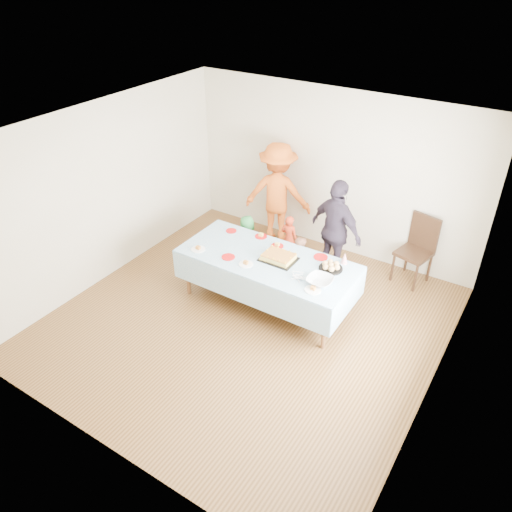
{
  "coord_description": "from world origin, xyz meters",
  "views": [
    {
      "loc": [
        3.01,
        -4.49,
        4.54
      ],
      "look_at": [
        -0.05,
        0.3,
        0.92
      ],
      "focal_mm": 35.0,
      "sensor_mm": 36.0,
      "label": 1
    }
  ],
  "objects": [
    {
      "name": "adult_left",
      "position": [
        -0.82,
        2.2,
        0.89
      ],
      "size": [
        1.28,
        0.95,
        1.77
      ],
      "primitive_type": "imported",
      "rotation": [
        0.0,
        0.0,
        3.43
      ],
      "color": "#D55B1A",
      "rests_on": "ground"
    },
    {
      "name": "plate_white_left",
      "position": [
        -0.95,
        0.18,
        0.79
      ],
      "size": [
        0.2,
        0.2,
        0.01
      ],
      "primitive_type": "cylinder",
      "color": "white",
      "rests_on": "party_table"
    },
    {
      "name": "plate_red_far_b",
      "position": [
        -0.39,
        0.97,
        0.79
      ],
      "size": [
        0.18,
        0.18,
        0.01
      ],
      "primitive_type": "cylinder",
      "color": "red",
      "rests_on": "party_table"
    },
    {
      "name": "toddler_left",
      "position": [
        -0.29,
        1.69,
        0.41
      ],
      "size": [
        0.3,
        0.2,
        0.83
      ],
      "primitive_type": "imported",
      "rotation": [
        0.0,
        0.0,
        3.13
      ],
      "color": "red",
      "rests_on": "ground"
    },
    {
      "name": "room_walls",
      "position": [
        0.05,
        0.0,
        1.77
      ],
      "size": [
        5.04,
        5.04,
        2.72
      ],
      "color": "beige",
      "rests_on": "ground"
    },
    {
      "name": "plate_red_far_c",
      "position": [
        -0.04,
        0.86,
        0.79
      ],
      "size": [
        0.19,
        0.19,
        0.01
      ],
      "primitive_type": "cylinder",
      "color": "red",
      "rests_on": "party_table"
    },
    {
      "name": "ground",
      "position": [
        0.0,
        0.0,
        0.0
      ],
      "size": [
        5.0,
        5.0,
        0.0
      ],
      "primitive_type": "plane",
      "color": "#4E3216",
      "rests_on": "ground"
    },
    {
      "name": "punch_bowl",
      "position": [
        0.89,
        0.37,
        0.82
      ],
      "size": [
        0.34,
        0.34,
        0.08
      ],
      "primitive_type": "imported",
      "color": "silver",
      "rests_on": "party_table"
    },
    {
      "name": "fork_pile",
      "position": [
        0.61,
        0.33,
        0.81
      ],
      "size": [
        0.24,
        0.18,
        0.07
      ],
      "primitive_type": null,
      "color": "white",
      "rests_on": "party_table"
    },
    {
      "name": "plate_red_near",
      "position": [
        -0.47,
        0.24,
        0.79
      ],
      "size": [
        0.19,
        0.19,
        0.01
      ],
      "primitive_type": "cylinder",
      "color": "red",
      "rests_on": "party_table"
    },
    {
      "name": "party_hat",
      "position": [
        0.96,
        0.97,
        0.86
      ],
      "size": [
        0.1,
        0.1,
        0.16
      ],
      "primitive_type": "cone",
      "color": "silver",
      "rests_on": "party_table"
    },
    {
      "name": "rolls_tray",
      "position": [
        0.86,
        0.75,
        0.82
      ],
      "size": [
        0.33,
        0.33,
        0.1
      ],
      "color": "black",
      "rests_on": "party_table"
    },
    {
      "name": "birthday_cake",
      "position": [
        0.15,
        0.56,
        0.82
      ],
      "size": [
        0.49,
        0.37,
        0.09
      ],
      "color": "black",
      "rests_on": "party_table"
    },
    {
      "name": "plate_red_far_d",
      "position": [
        0.62,
        0.93,
        0.79
      ],
      "size": [
        0.2,
        0.2,
        0.01
      ],
      "primitive_type": "cylinder",
      "color": "red",
      "rests_on": "party_table"
    },
    {
      "name": "party_table",
      "position": [
        0.0,
        0.51,
        0.72
      ],
      "size": [
        2.5,
        1.1,
        0.78
      ],
      "color": "brown",
      "rests_on": "ground"
    },
    {
      "name": "adult_right",
      "position": [
        0.51,
        1.67,
        0.82
      ],
      "size": [
        1.04,
        0.69,
        1.64
      ],
      "primitive_type": "imported",
      "rotation": [
        0.0,
        0.0,
        2.81
      ],
      "color": "#2F2634",
      "rests_on": "ground"
    },
    {
      "name": "plate_white_mid",
      "position": [
        -0.16,
        0.22,
        0.79
      ],
      "size": [
        0.19,
        0.19,
        0.01
      ],
      "primitive_type": "cylinder",
      "color": "white",
      "rests_on": "party_table"
    },
    {
      "name": "toddler_right",
      "position": [
        0.17,
        1.14,
        0.43
      ],
      "size": [
        0.51,
        0.46,
        0.86
      ],
      "primitive_type": "imported",
      "rotation": [
        0.0,
        0.0,
        3.53
      ],
      "color": "#B07252",
      "rests_on": "ground"
    },
    {
      "name": "plate_white_right",
      "position": [
        0.88,
        0.19,
        0.79
      ],
      "size": [
        0.21,
        0.21,
        0.01
      ],
      "primitive_type": "cylinder",
      "color": "white",
      "rests_on": "party_table"
    },
    {
      "name": "plate_red_far_a",
      "position": [
        -0.86,
        0.87,
        0.79
      ],
      "size": [
        0.16,
        0.16,
        0.01
      ],
      "primitive_type": "cylinder",
      "color": "red",
      "rests_on": "party_table"
    },
    {
      "name": "toddler_mid",
      "position": [
        -0.84,
        1.27,
        0.43
      ],
      "size": [
        0.46,
        0.34,
        0.85
      ],
      "primitive_type": "imported",
      "rotation": [
        0.0,
        0.0,
        2.96
      ],
      "color": "#287A38",
      "rests_on": "ground"
    },
    {
      "name": "dining_chair",
      "position": [
        1.61,
        2.29,
        0.6
      ],
      "size": [
        0.56,
        0.56,
        1.07
      ],
      "rotation": [
        0.0,
        0.0,
        -0.24
      ],
      "color": "black",
      "rests_on": "ground"
    }
  ]
}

